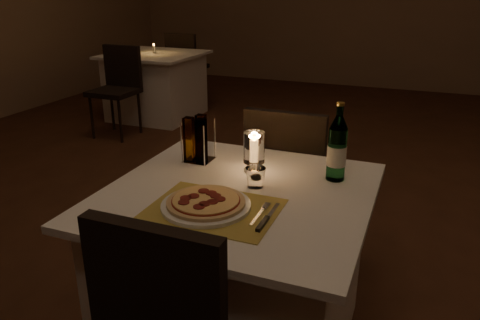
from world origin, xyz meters
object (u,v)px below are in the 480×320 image
at_px(water_bottle, 337,149).
at_px(chair_far, 288,171).
at_px(pizza, 206,201).
at_px(hurricane_candle, 254,149).
at_px(tumbler, 255,177).
at_px(plate, 206,205).
at_px(neighbor_table_left, 156,85).
at_px(main_table, 238,271).

bearing_deg(water_bottle, chair_far, 125.03).
distance_m(pizza, hurricane_candle, 0.40).
distance_m(chair_far, water_bottle, 0.65).
bearing_deg(water_bottle, hurricane_candle, -172.34).
bearing_deg(tumbler, plate, -112.21).
height_order(water_bottle, neighbor_table_left, water_bottle).
distance_m(chair_far, neighbor_table_left, 3.31).
bearing_deg(water_bottle, plate, -130.81).
bearing_deg(main_table, water_bottle, 37.99).
bearing_deg(neighbor_table_left, plate, -55.84).
distance_m(chair_far, hurricane_candle, 0.59).
distance_m(plate, hurricane_candle, 0.40).
relative_size(pizza, water_bottle, 0.87).
distance_m(tumbler, neighbor_table_left, 3.86).
distance_m(tumbler, hurricane_candle, 0.17).
bearing_deg(chair_far, plate, -93.20).
bearing_deg(pizza, main_table, 74.39).
height_order(main_table, tumbler, tumbler).
xyz_separation_m(plate, water_bottle, (0.37, 0.43, 0.12)).
bearing_deg(main_table, tumbler, 51.65).
xyz_separation_m(pizza, hurricane_candle, (0.04, 0.39, 0.07)).
bearing_deg(pizza, tumbler, 67.73).
xyz_separation_m(plate, tumbler, (0.10, 0.24, 0.03)).
bearing_deg(main_table, hurricane_candle, 93.18).
bearing_deg(plate, hurricane_candle, 84.33).
distance_m(chair_far, plate, 0.92).
bearing_deg(main_table, plate, -105.52).
relative_size(plate, water_bottle, 1.00).
bearing_deg(chair_far, main_table, -90.00).
bearing_deg(plate, neighbor_table_left, 124.16).
relative_size(water_bottle, hurricane_candle, 1.84).
bearing_deg(tumbler, water_bottle, 34.82).
height_order(water_bottle, hurricane_candle, water_bottle).
xyz_separation_m(main_table, tumbler, (0.05, 0.06, 0.41)).
height_order(main_table, neighbor_table_left, same).
bearing_deg(hurricane_candle, plate, -95.67).
distance_m(chair_far, tumbler, 0.69).
bearing_deg(plate, pizza, -148.34).
height_order(main_table, hurricane_candle, hurricane_candle).
distance_m(main_table, tumbler, 0.41).
relative_size(plate, pizza, 1.14).
relative_size(chair_far, hurricane_candle, 5.19).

